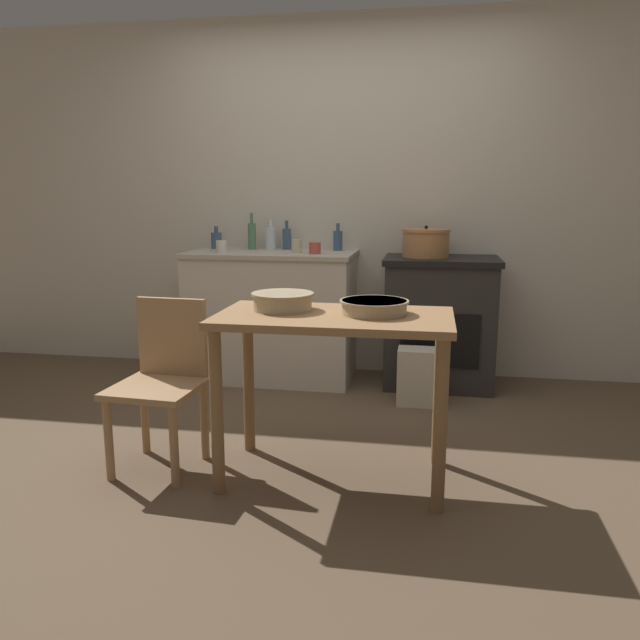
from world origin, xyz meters
name	(u,v)px	position (x,y,z in m)	size (l,w,h in m)	color
ground_plane	(304,448)	(0.00, 0.00, 0.00)	(14.00, 14.00, 0.00)	brown
wall_back	(347,199)	(0.00, 1.58, 1.27)	(8.00, 0.07, 2.55)	beige
counter_cabinet	(272,315)	(-0.49, 1.25, 0.46)	(1.18, 0.63, 0.91)	beige
stove	(440,322)	(0.70, 1.28, 0.45)	(0.77, 0.57, 0.89)	#2D2B28
work_table	(334,344)	(0.20, -0.31, 0.65)	(1.06, 0.58, 0.78)	#997047
chair	(163,378)	(-0.64, -0.30, 0.44)	(0.42, 0.42, 0.81)	#A87F56
flour_sack	(418,377)	(0.57, 0.82, 0.18)	(0.26, 0.18, 0.36)	beige
stock_pot	(426,243)	(0.58, 1.30, 0.99)	(0.33, 0.33, 0.21)	#B77A47
mixing_bowl_large	(283,300)	(-0.05, -0.24, 0.83)	(0.29, 0.29, 0.08)	tan
mixing_bowl_small	(374,306)	(0.38, -0.26, 0.82)	(0.31, 0.31, 0.06)	tan
bottle_far_left	(287,238)	(-0.42, 1.46, 1.00)	(0.06, 0.06, 0.21)	#3D5675
bottle_left	(271,237)	(-0.54, 1.45, 1.00)	(0.08, 0.08, 0.22)	silver
bottle_mid_left	(252,235)	(-0.67, 1.42, 1.02)	(0.06, 0.06, 0.26)	#517F5B
bottle_center_left	(338,240)	(-0.04, 1.43, 0.99)	(0.07, 0.07, 0.19)	#3D5675
bottle_center	(216,240)	(-0.95, 1.42, 0.98)	(0.08, 0.08, 0.16)	#3D5675
cup_center_right	(297,246)	(-0.29, 1.19, 0.96)	(0.07, 0.07, 0.09)	beige
cup_mid_right	(315,248)	(-0.15, 1.14, 0.95)	(0.08, 0.08, 0.08)	#B74C42
cup_right	(221,247)	(-0.81, 1.13, 0.96)	(0.07, 0.07, 0.08)	silver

